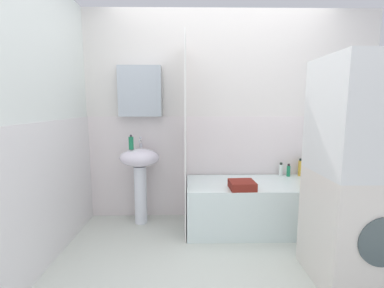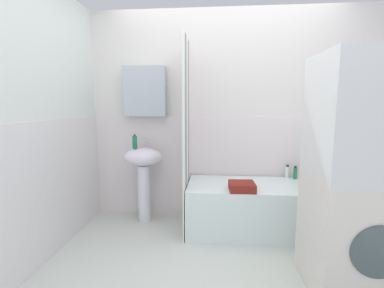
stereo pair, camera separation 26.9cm
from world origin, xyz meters
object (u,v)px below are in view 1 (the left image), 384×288
object	(u,v)px
towel_folded	(242,185)
washer_dryer_stack	(360,174)
bathtub	(257,205)
soap_dispenser	(131,143)
sink	(140,169)
conditioner_bottle	(288,171)
body_wash_bottle	(310,167)
shampoo_bottle	(300,168)
lotion_bottle	(281,170)

from	to	relation	value
towel_folded	washer_dryer_stack	distance (m)	1.03
towel_folded	bathtub	bearing A→B (deg)	45.34
soap_dispenser	sink	bearing A→B (deg)	24.41
conditioner_bottle	washer_dryer_stack	size ratio (longest dim) A/B	0.09
washer_dryer_stack	body_wash_bottle	bearing A→B (deg)	82.35
body_wash_bottle	soap_dispenser	bearing A→B (deg)	-176.24
sink	shampoo_bottle	bearing A→B (deg)	3.94
washer_dryer_stack	sink	bearing A→B (deg)	149.92
bathtub	towel_folded	bearing A→B (deg)	-134.66
soap_dispenser	lotion_bottle	xyz separation A→B (m)	(1.71, 0.17, -0.35)
sink	washer_dryer_stack	xyz separation A→B (m)	(1.79, -1.04, 0.21)
sink	towel_folded	world-z (taller)	sink
conditioner_bottle	towel_folded	world-z (taller)	conditioner_bottle
body_wash_bottle	conditioner_bottle	xyz separation A→B (m)	(-0.24, 0.01, -0.05)
body_wash_bottle	towel_folded	world-z (taller)	body_wash_bottle
conditioner_bottle	lotion_bottle	size ratio (longest dim) A/B	0.95
sink	soap_dispenser	size ratio (longest dim) A/B	5.32
shampoo_bottle	conditioner_bottle	xyz separation A→B (m)	(-0.15, -0.02, -0.03)
body_wash_bottle	lotion_bottle	distance (m)	0.33
shampoo_bottle	washer_dryer_stack	distance (m)	1.19
conditioner_bottle	bathtub	bearing A→B (deg)	-148.81
bathtub	body_wash_bottle	size ratio (longest dim) A/B	6.30
lotion_bottle	washer_dryer_stack	world-z (taller)	washer_dryer_stack
lotion_bottle	body_wash_bottle	bearing A→B (deg)	-6.92
soap_dispenser	washer_dryer_stack	distance (m)	2.13
sink	shampoo_bottle	xyz separation A→B (m)	(1.85, 0.13, -0.02)
soap_dispenser	bathtub	world-z (taller)	soap_dispenser
body_wash_bottle	washer_dryer_stack	size ratio (longest dim) A/B	0.14
soap_dispenser	shampoo_bottle	bearing A→B (deg)	4.86
conditioner_bottle	towel_folded	distance (m)	0.79
body_wash_bottle	towel_folded	distance (m)	0.99
body_wash_bottle	towel_folded	bearing A→B (deg)	-152.14
shampoo_bottle	conditioner_bottle	size ratio (longest dim) A/B	1.37
body_wash_bottle	conditioner_bottle	world-z (taller)	body_wash_bottle
bathtub	conditioner_bottle	size ratio (longest dim) A/B	10.26
shampoo_bottle	lotion_bottle	size ratio (longest dim) A/B	1.31
shampoo_bottle	towel_folded	bearing A→B (deg)	-147.74
washer_dryer_stack	conditioner_bottle	bearing A→B (deg)	94.44
soap_dispenser	towel_folded	distance (m)	1.26
bathtub	soap_dispenser	bearing A→B (deg)	175.32
shampoo_bottle	conditioner_bottle	world-z (taller)	shampoo_bottle
conditioner_bottle	lotion_bottle	xyz separation A→B (m)	(-0.08, 0.03, 0.00)
bathtub	body_wash_bottle	bearing A→B (deg)	20.35
towel_folded	lotion_bottle	bearing A→B (deg)	42.10
sink	conditioner_bottle	size ratio (longest dim) A/B	5.76
soap_dispenser	body_wash_bottle	world-z (taller)	soap_dispenser
sink	towel_folded	bearing A→B (deg)	-18.89
shampoo_bottle	towel_folded	distance (m)	0.93
sink	bathtub	xyz separation A→B (m)	(1.29, -0.15, -0.37)
body_wash_bottle	conditioner_bottle	size ratio (longest dim) A/B	1.63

